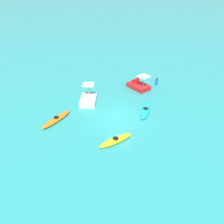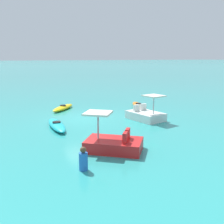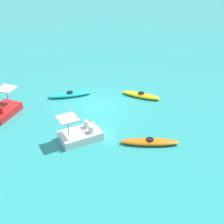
{
  "view_description": "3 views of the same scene",
  "coord_description": "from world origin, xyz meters",
  "px_view_note": "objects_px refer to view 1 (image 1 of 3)",
  "views": [
    {
      "loc": [
        -18.39,
        -4.12,
        12.0
      ],
      "look_at": [
        0.37,
        0.67,
        0.29
      ],
      "focal_mm": 40.07,
      "sensor_mm": 36.0,
      "label": 1
    },
    {
      "loc": [
        16.43,
        -5.33,
        4.0
      ],
      "look_at": [
        1.68,
        1.27,
        0.63
      ],
      "focal_mm": 42.46,
      "sensor_mm": 36.0,
      "label": 2
    },
    {
      "loc": [
        4.45,
        18.65,
        10.75
      ],
      "look_at": [
        -0.45,
        1.84,
        0.55
      ],
      "focal_mm": 49.7,
      "sensor_mm": 36.0,
      "label": 3
    }
  ],
  "objects_px": {
    "kayak_orange": "(57,119)",
    "kayak_yellow": "(116,140)",
    "kayak_cyan": "(146,110)",
    "person_near_shore": "(157,82)",
    "pedal_boat_red": "(139,86)",
    "pedal_boat_white": "(88,100)"
  },
  "relations": [
    {
      "from": "kayak_cyan",
      "to": "kayak_orange",
      "type": "relative_size",
      "value": 0.94
    },
    {
      "from": "pedal_boat_red",
      "to": "person_near_shore",
      "type": "xyz_separation_m",
      "value": [
        1.41,
        -1.82,
        0.05
      ]
    },
    {
      "from": "kayak_yellow",
      "to": "person_near_shore",
      "type": "height_order",
      "value": "person_near_shore"
    },
    {
      "from": "kayak_yellow",
      "to": "kayak_cyan",
      "type": "bearing_deg",
      "value": -17.61
    },
    {
      "from": "kayak_yellow",
      "to": "kayak_orange",
      "type": "bearing_deg",
      "value": 73.86
    },
    {
      "from": "kayak_orange",
      "to": "kayak_yellow",
      "type": "bearing_deg",
      "value": -106.14
    },
    {
      "from": "kayak_cyan",
      "to": "person_near_shore",
      "type": "relative_size",
      "value": 3.76
    },
    {
      "from": "kayak_cyan",
      "to": "pedal_boat_red",
      "type": "distance_m",
      "value": 4.99
    },
    {
      "from": "kayak_orange",
      "to": "person_near_shore",
      "type": "relative_size",
      "value": 3.98
    },
    {
      "from": "kayak_cyan",
      "to": "person_near_shore",
      "type": "bearing_deg",
      "value": -3.74
    },
    {
      "from": "kayak_cyan",
      "to": "kayak_orange",
      "type": "height_order",
      "value": "same"
    },
    {
      "from": "kayak_orange",
      "to": "pedal_boat_white",
      "type": "xyz_separation_m",
      "value": [
        3.8,
        -1.64,
        0.17
      ]
    },
    {
      "from": "kayak_orange",
      "to": "person_near_shore",
      "type": "xyz_separation_m",
      "value": [
        9.64,
        -7.76,
        0.22
      ]
    },
    {
      "from": "kayak_cyan",
      "to": "pedal_boat_white",
      "type": "distance_m",
      "value": 5.73
    },
    {
      "from": "kayak_yellow",
      "to": "pedal_boat_white",
      "type": "distance_m",
      "value": 6.83
    },
    {
      "from": "kayak_cyan",
      "to": "pedal_boat_white",
      "type": "bearing_deg",
      "value": 86.49
    },
    {
      "from": "kayak_yellow",
      "to": "pedal_boat_red",
      "type": "bearing_deg",
      "value": -1.2
    },
    {
      "from": "kayak_cyan",
      "to": "kayak_yellow",
      "type": "xyz_separation_m",
      "value": [
        -5.11,
        1.62,
        0.0
      ]
    },
    {
      "from": "kayak_yellow",
      "to": "person_near_shore",
      "type": "distance_m",
      "value": 11.48
    },
    {
      "from": "kayak_orange",
      "to": "person_near_shore",
      "type": "bearing_deg",
      "value": -38.85
    },
    {
      "from": "pedal_boat_red",
      "to": "pedal_boat_white",
      "type": "height_order",
      "value": "same"
    },
    {
      "from": "pedal_boat_red",
      "to": "kayak_orange",
      "type": "bearing_deg",
      "value": 144.16
    }
  ]
}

